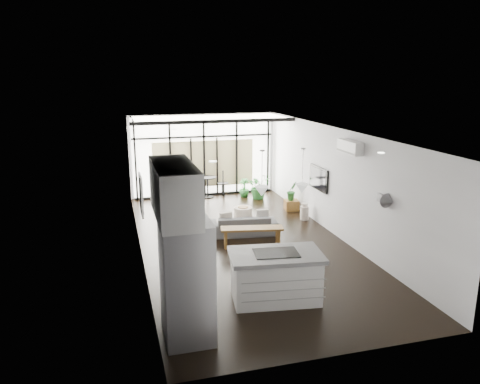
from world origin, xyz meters
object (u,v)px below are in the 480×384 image
fridge (187,280)px  tv (319,178)px  pouf (243,214)px  milk_can (304,211)px  island (276,276)px  sofa (243,222)px  console_bench (252,237)px

fridge → tv: 6.61m
pouf → milk_can: (1.77, -0.30, 0.03)m
fridge → milk_can: 6.80m
milk_can → tv: 1.15m
pouf → fridge: bearing=-114.3°
milk_can → tv: size_ratio=0.44×
island → tv: size_ratio=1.55×
sofa → console_bench: 0.93m
sofa → milk_can: 2.20m
console_bench → milk_can: bearing=49.3°
tv → sofa: bearing=-171.3°
island → pouf: size_ratio=3.22×
island → fridge: 2.03m
milk_can → island: bearing=-119.2°
island → tv: 4.93m
island → pouf: bearing=89.1°
console_bench → tv: bearing=39.6°
sofa → milk_can: (2.07, 0.74, -0.11)m
fridge → milk_can: fridge is taller
tv → milk_can: bearing=118.9°
console_bench → pouf: 1.99m
fridge → console_bench: fridge is taller
fridge → pouf: fridge is taller
island → console_bench: bearing=89.8°
island → tv: (2.70, 4.04, 0.84)m
island → milk_can: bearing=68.4°
island → sofa: (0.41, 3.69, -0.12)m
island → sofa: bearing=91.2°
tv → island: bearing=-123.7°
sofa → milk_can: sofa is taller
island → pouf: 4.79m
island → console_bench: size_ratio=1.12×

